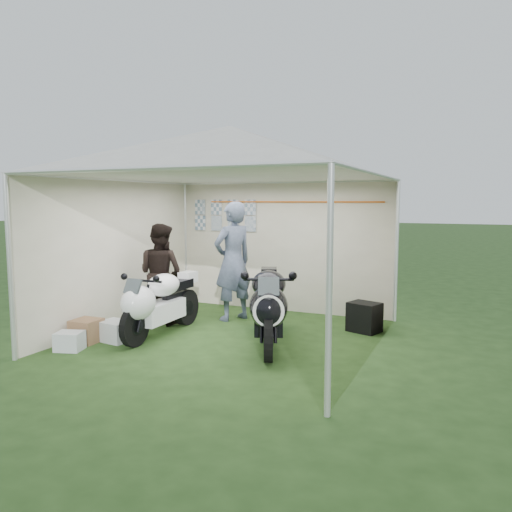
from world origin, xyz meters
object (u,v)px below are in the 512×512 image
object	(u,v)px
paddock_stand	(269,318)
person_blue_jacket	(233,261)
crate_1	(87,331)
equipment_box	(364,317)
person_dark_jacket	(161,273)
crate_2	(70,341)
motorcycle_black	(269,304)
canopy_tent	(231,157)
crate_0	(115,331)
motorcycle_white	(158,301)

from	to	relation	value
paddock_stand	person_blue_jacket	bearing A→B (deg)	158.47
crate_1	equipment_box	bearing A→B (deg)	31.98
equipment_box	person_blue_jacket	bearing A→B (deg)	-176.87
person_dark_jacket	crate_2	distance (m)	1.91
person_blue_jacket	crate_1	world-z (taller)	person_blue_jacket
motorcycle_black	equipment_box	size ratio (longest dim) A/B	4.55
canopy_tent	crate_2	distance (m)	3.30
crate_0	crate_2	distance (m)	0.65
crate_1	crate_2	world-z (taller)	crate_1
motorcycle_black	crate_1	bearing A→B (deg)	176.50
person_dark_jacket	crate_0	size ratio (longest dim) A/B	3.77
canopy_tent	crate_2	size ratio (longest dim) A/B	16.87
motorcycle_black	crate_0	distance (m)	2.22
motorcycle_white	crate_2	world-z (taller)	motorcycle_white
motorcycle_black	equipment_box	distance (m)	1.70
paddock_stand	person_blue_jacket	distance (m)	1.16
paddock_stand	crate_2	xyz separation A→B (m)	(-1.98, -2.12, -0.04)
person_blue_jacket	equipment_box	bearing A→B (deg)	121.18
motorcycle_black	person_dark_jacket	size ratio (longest dim) A/B	1.26
canopy_tent	person_blue_jacket	xyz separation A→B (m)	(-0.47, 0.98, -1.60)
equipment_box	crate_1	size ratio (longest dim) A/B	1.24
paddock_stand	crate_1	bearing A→B (deg)	-139.89
crate_0	crate_1	distance (m)	0.39
paddock_stand	person_dark_jacket	size ratio (longest dim) A/B	0.27
canopy_tent	motorcycle_white	bearing A→B (deg)	-158.40
paddock_stand	crate_2	bearing A→B (deg)	-133.01
motorcycle_black	person_blue_jacket	xyz separation A→B (m)	(-1.14, 1.20, 0.39)
equipment_box	crate_2	xyz separation A→B (m)	(-3.36, -2.54, -0.10)
canopy_tent	equipment_box	xyz separation A→B (m)	(1.68, 1.09, -2.35)
crate_0	equipment_box	bearing A→B (deg)	32.04
equipment_box	crate_0	world-z (taller)	equipment_box
person_dark_jacket	person_blue_jacket	distance (m)	1.19
crate_0	person_dark_jacket	bearing A→B (deg)	91.39
paddock_stand	person_dark_jacket	xyz separation A→B (m)	(-1.74, -0.35, 0.64)
paddock_stand	equipment_box	bearing A→B (deg)	16.84
motorcycle_white	person_dark_jacket	size ratio (longest dim) A/B	1.18
person_dark_jacket	crate_0	xyz separation A→B (m)	(0.03, -1.17, -0.66)
canopy_tent	crate_2	world-z (taller)	canopy_tent
motorcycle_black	person_blue_jacket	size ratio (longest dim) A/B	1.03
person_blue_jacket	crate_0	distance (m)	2.22
motorcycle_white	crate_2	xyz separation A→B (m)	(-0.68, -1.05, -0.40)
canopy_tent	paddock_stand	bearing A→B (deg)	66.23
person_dark_jacket	crate_1	xyz separation A→B (m)	(-0.31, -1.37, -0.64)
person_blue_jacket	crate_0	bearing A→B (deg)	0.63
motorcycle_black	crate_0	bearing A→B (deg)	174.26
canopy_tent	motorcycle_white	distance (m)	2.32
canopy_tent	crate_0	xyz separation A→B (m)	(-1.41, -0.85, -2.43)
motorcycle_white	crate_2	bearing A→B (deg)	-123.78
equipment_box	paddock_stand	bearing A→B (deg)	-163.16
person_blue_jacket	equipment_box	world-z (taller)	person_blue_jacket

